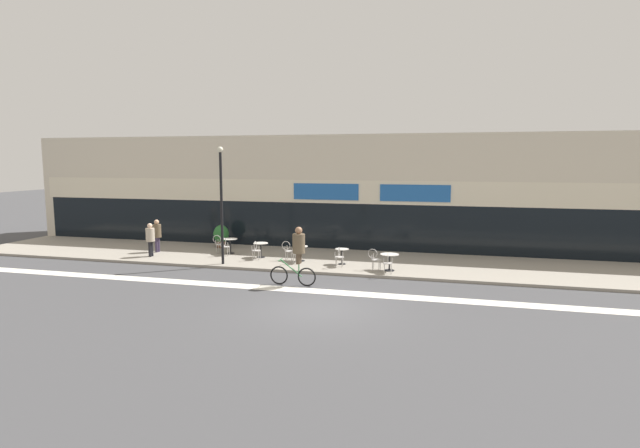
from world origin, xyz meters
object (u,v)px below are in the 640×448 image
Objects in this scene: bistro_table_1 at (261,247)px; bistro_table_4 at (389,259)px; bistro_table_0 at (230,243)px; cafe_chair_2_near at (297,252)px; cafe_chair_0_near at (225,245)px; cafe_chair_1_near at (256,249)px; bistro_table_3 at (342,253)px; cafe_chair_2_side at (288,249)px; cafe_chair_0_side at (219,243)px; cafe_chair_4_side at (375,258)px; pedestrian_near_end at (150,237)px; pedestrian_far_end at (157,233)px; bistro_table_2 at (301,250)px; cafe_chair_3_near at (339,255)px; cyclist_0 at (297,251)px; lamp_post at (221,197)px; planter_pot at (221,235)px; cafe_chair_4_near at (388,262)px.

bistro_table_1 is 6.45m from bistro_table_4.
bistro_table_0 is 0.83× the size of cafe_chair_2_near.
cafe_chair_0_near and cafe_chair_1_near have the same top height.
bistro_table_3 is 0.78× the size of cafe_chair_2_side.
cafe_chair_4_side is at bearing -20.22° from cafe_chair_0_side.
cafe_chair_4_side is at bearing -107.16° from cafe_chair_0_near.
cafe_chair_0_near and cafe_chair_2_near have the same top height.
pedestrian_far_end is (-0.36, 1.13, 0.02)m from pedestrian_near_end.
bistro_table_2 is 0.43× the size of pedestrian_far_end.
bistro_table_0 is at bearing 68.86° from cafe_chair_3_near.
cyclist_0 reaches higher than bistro_table_0.
cafe_chair_2_side is 0.17× the size of lamp_post.
pedestrian_near_end is (-2.20, -3.16, 0.31)m from planter_pot.
cafe_chair_1_near is at bearing -49.20° from cyclist_0.
planter_pot reaches higher than cafe_chair_4_near.
bistro_table_2 is 0.63m from cafe_chair_2_side.
bistro_table_2 and bistro_table_3 have the same top height.
cafe_chair_2_near is (2.10, -0.34, 0.00)m from cafe_chair_1_near.
bistro_table_1 is 2.53m from cafe_chair_0_side.
cafe_chair_1_near is 1.00× the size of cafe_chair_2_side.
cafe_chair_3_near is (2.00, -0.23, 0.00)m from cafe_chair_2_near.
bistro_table_4 is at bearing -19.34° from cafe_chair_0_side.
cafe_chair_2_side reaches higher than bistro_table_2.
pedestrian_near_end is at bearing 106.74° from pedestrian_far_end.
planter_pot is at bearing 160.08° from bistro_table_4.
cafe_chair_3_near is 0.40× the size of cyclist_0.
cafe_chair_1_near is 1.00× the size of cafe_chair_2_near.
cafe_chair_3_near is at bearing -107.08° from cyclist_0.
bistro_table_2 is at bearing -87.32° from cafe_chair_1_near.
cafe_chair_2_near is 0.56× the size of pedestrian_near_end.
cafe_chair_1_near reaches higher than bistro_table_4.
cafe_chair_2_near is (-0.00, -0.63, 0.02)m from bistro_table_2.
cafe_chair_0_side is at bearing 38.43° from cafe_chair_0_near.
bistro_table_2 is 2.12m from cafe_chair_1_near.
cafe_chair_4_side is 0.56× the size of pedestrian_near_end.
bistro_table_3 is at bearing -102.49° from cafe_chair_0_near.
bistro_table_3 is 0.78× the size of cafe_chair_4_side.
bistro_table_3 is 0.89× the size of bistro_table_4.
pedestrian_far_end is (-2.55, -2.03, 0.33)m from planter_pot.
cyclist_0 is at bearing -45.55° from planter_pot.
lamp_post is at bearing -166.43° from bistro_table_3.
cafe_chair_4_side is at bearing -13.21° from bistro_table_1.
cafe_chair_3_near is (5.95, -1.77, -0.02)m from bistro_table_0.
bistro_table_3 is 0.31× the size of cyclist_0.
pedestrian_far_end is (-9.71, 1.22, 0.47)m from cafe_chair_3_near.
lamp_post is at bearing -151.31° from cafe_chair_2_side.
bistro_table_4 is at bearing -98.24° from cafe_chair_3_near.
bistro_table_1 is 0.63m from cafe_chair_1_near.
bistro_table_0 is 0.45× the size of pedestrian_far_end.
cafe_chair_2_near is at bearing -30.32° from planter_pot.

